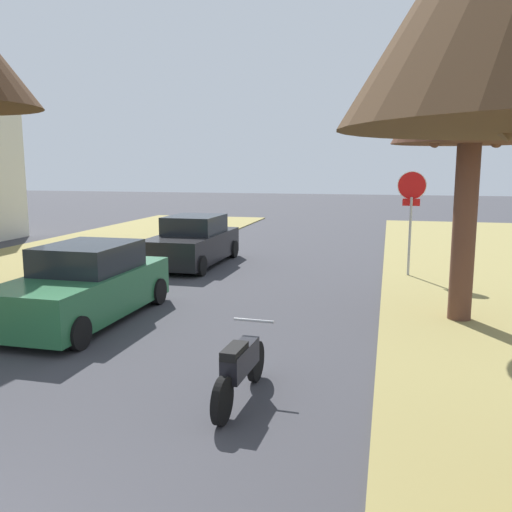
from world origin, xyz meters
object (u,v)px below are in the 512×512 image
Objects in this scene: stop_sign_far at (411,200)px; parked_sedan_black at (193,242)px; parked_motorcycle at (240,367)px; parked_sedan_green at (85,286)px; street_tree_right_mid_a at (474,71)px.

stop_sign_far is 6.87m from parked_sedan_black.
parked_sedan_green is at bearing 143.48° from parked_motorcycle.
street_tree_right_mid_a is (0.88, -4.49, 2.76)m from stop_sign_far.
street_tree_right_mid_a is 3.14× the size of parked_motorcycle.
parked_motorcycle is (4.13, -3.06, -0.24)m from parked_sedan_green.
stop_sign_far is at bearing 75.08° from parked_motorcycle.
street_tree_right_mid_a is 1.46× the size of parked_sedan_green.
parked_sedan_green is at bearing -136.65° from stop_sign_far.
parked_sedan_black is at bearing 147.17° from street_tree_right_mid_a.
parked_sedan_green is 1.00× the size of parked_sedan_black.
street_tree_right_mid_a is 8.78m from parked_sedan_green.
parked_motorcycle is (-3.36, -4.81, -4.47)m from street_tree_right_mid_a.
street_tree_right_mid_a is at bearing 13.18° from parked_sedan_green.
parked_sedan_green is 2.15× the size of parked_motorcycle.
street_tree_right_mid_a reaches higher than parked_sedan_green.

